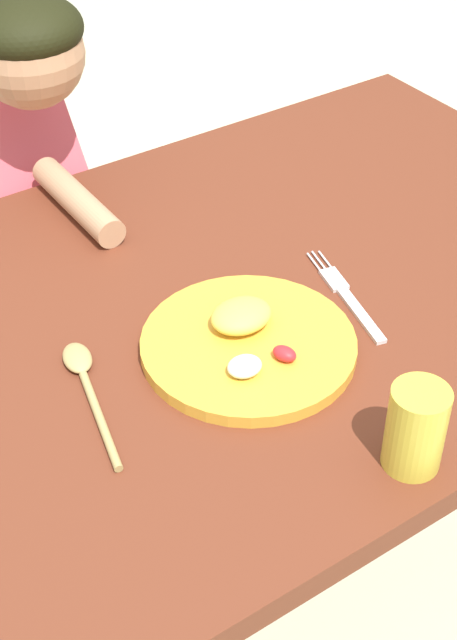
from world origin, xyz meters
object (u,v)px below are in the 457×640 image
Objects in this scene: plate at (248,342)px; drinking_cup at (416,428)px; person at (28,227)px; fork at (347,297)px; spoon at (85,379)px.

plate is 2.57× the size of drinking_cup.
person reaches higher than drinking_cup.
drinking_cup is 0.92m from person.
fork is 0.20× the size of person.
fork is 1.97× the size of drinking_cup.
plate is 0.21m from spoon.
spoon reaches higher than fork.
fork is 0.95× the size of spoon.
spoon is at bearing 95.98° from fork.
fork is 0.30m from drinking_cup.
spoon is at bearing 127.14° from drinking_cup.
spoon is at bearing 163.18° from plate.
drinking_cup is (0.24, -0.32, 0.05)m from spoon.
fork is (0.17, 0.01, -0.01)m from plate.
spoon is 0.40m from drinking_cup.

